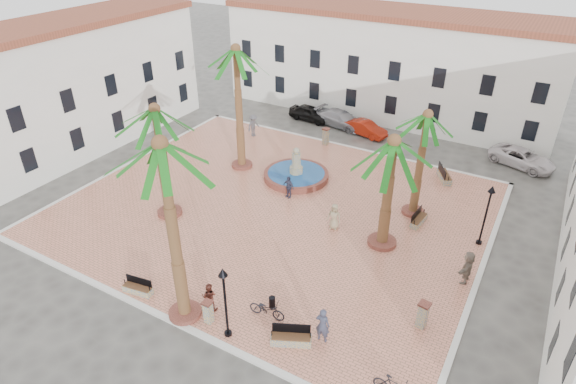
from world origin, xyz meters
name	(u,v)px	position (x,y,z in m)	size (l,w,h in m)	color
ground	(275,209)	(0.00, 0.00, 0.00)	(120.00, 120.00, 0.00)	#56544F
plaza	(275,208)	(0.00, 0.00, 0.07)	(26.00, 22.00, 0.15)	#DF8669
kerb_n	(344,146)	(0.00, 11.00, 0.08)	(26.30, 0.30, 0.16)	silver
kerb_s	(158,314)	(0.00, -11.00, 0.08)	(26.30, 0.30, 0.16)	silver
kerb_e	(480,272)	(13.00, 0.00, 0.08)	(0.30, 22.30, 0.16)	silver
kerb_w	(131,163)	(-13.00, 0.00, 0.08)	(0.30, 22.30, 0.16)	silver
building_north	(387,63)	(0.00, 19.99, 4.77)	(30.40, 7.40, 9.50)	white
building_west	(64,88)	(-19.00, 0.00, 5.02)	(6.40, 24.40, 10.00)	white
fountain	(296,174)	(-0.69, 4.13, 0.48)	(4.68, 4.68, 2.42)	brown
palm_nw	(236,62)	(-5.17, 3.73, 8.07)	(5.09, 5.09, 9.18)	brown
palm_sw	(156,122)	(-5.45, -3.99, 6.41)	(5.07, 5.07, 7.44)	brown
palm_s	(163,165)	(1.24, -10.40, 8.30)	(5.09, 5.09, 9.42)	brown
palm_e	(392,156)	(7.47, -0.27, 5.88)	(5.45, 5.45, 6.95)	brown
palm_ne	(426,127)	(8.03, 3.87, 6.09)	(4.61, 4.61, 7.02)	brown
bench_s	(138,289)	(-1.85, -10.38, 0.39)	(1.65, 0.73, 0.84)	gray
bench_se	(291,339)	(6.55, -9.40, 0.42)	(1.90, 1.30, 0.97)	gray
bench_e	(418,220)	(8.71, 2.83, 0.40)	(0.66, 1.70, 0.87)	gray
bench_ne	(444,176)	(8.66, 9.23, 0.44)	(1.46, 2.01, 1.03)	gray
lamppost_s	(224,291)	(3.79, -10.40, 2.80)	(0.42, 0.42, 3.91)	black
lamppost_e	(488,205)	(12.40, 2.58, 2.78)	(0.42, 0.42, 3.88)	black
bollard_se	(208,312)	(2.55, -10.20, 0.80)	(0.45, 0.45, 1.26)	gray
bollard_n	(326,136)	(-1.39, 10.40, 0.88)	(0.59, 0.59, 1.41)	gray
bollard_e	(423,314)	(11.33, -5.48, 0.89)	(0.58, 0.58, 1.42)	gray
litter_bin	(272,302)	(4.62, -7.88, 0.46)	(0.32, 0.32, 0.62)	black
cyclist_a	(323,325)	(7.67, -8.53, 1.08)	(0.68, 0.44, 1.85)	#373B51
bicycle_a	(267,309)	(4.75, -8.55, 0.63)	(0.64, 1.84, 0.97)	black
cyclist_b	(209,297)	(2.06, -9.48, 0.93)	(0.75, 0.59, 1.55)	#592820
pedestrian_fountain_a	(334,216)	(4.36, -0.23, 0.99)	(0.82, 0.53, 1.68)	#998765
pedestrian_fountain_b	(289,187)	(0.13, 1.59, 0.94)	(0.92, 0.38, 1.57)	#2F344D
pedestrian_north	(254,125)	(-7.48, 8.88, 1.11)	(1.24, 0.71, 1.92)	#4C4C51
pedestrian_east	(467,267)	(12.40, -1.23, 1.09)	(1.74, 0.55, 1.88)	gray
car_black	(310,113)	(-5.08, 14.74, 0.69)	(1.63, 4.05, 1.38)	black
car_red	(366,128)	(0.66, 14.08, 0.63)	(1.34, 3.85, 1.27)	#A21D0B
car_silver	(341,119)	(-2.04, 14.81, 0.71)	(1.99, 4.89, 1.42)	#9A9BA2
car_white	(522,158)	(13.17, 14.62, 0.67)	(2.22, 4.81, 1.34)	silver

